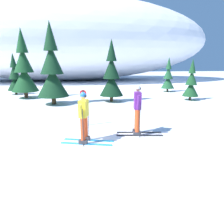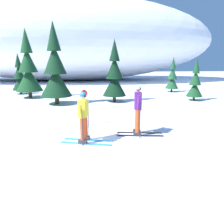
% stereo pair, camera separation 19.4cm
% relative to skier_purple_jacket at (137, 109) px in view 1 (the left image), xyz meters
% --- Properties ---
extents(ground_plane, '(120.00, 120.00, 0.00)m').
position_rel_skier_purple_jacket_xyz_m(ground_plane, '(-2.09, -0.42, -0.97)').
color(ground_plane, white).
extents(skier_purple_jacket, '(1.74, 0.80, 1.84)m').
position_rel_skier_purple_jacket_xyz_m(skier_purple_jacket, '(0.00, 0.00, 0.00)').
color(skier_purple_jacket, black).
rests_on(skier_purple_jacket, ground).
extents(skier_yellow_jacket, '(1.77, 0.89, 1.70)m').
position_rel_skier_purple_jacket_xyz_m(skier_yellow_jacket, '(-1.94, -0.56, -0.08)').
color(skier_yellow_jacket, '#2893CC').
rests_on(skier_yellow_jacket, ground).
extents(pine_tree_far_left, '(1.33, 1.33, 3.44)m').
position_rel_skier_purple_jacket_xyz_m(pine_tree_far_left, '(-7.66, 11.55, 0.47)').
color(pine_tree_far_left, '#47301E').
rests_on(pine_tree_far_left, ground).
extents(pine_tree_left, '(1.98, 1.98, 5.12)m').
position_rel_skier_purple_jacket_xyz_m(pine_tree_left, '(-6.30, 9.41, 1.17)').
color(pine_tree_left, '#47301E').
rests_on(pine_tree_left, ground).
extents(pine_tree_center_left, '(1.98, 1.98, 5.13)m').
position_rel_skier_purple_jacket_xyz_m(pine_tree_center_left, '(-3.86, 6.51, 1.17)').
color(pine_tree_center_left, '#47301E').
rests_on(pine_tree_center_left, ground).
extents(pine_tree_center_right, '(1.61, 1.61, 4.18)m').
position_rel_skier_purple_jacket_xyz_m(pine_tree_center_right, '(-0.02, 6.98, 0.77)').
color(pine_tree_center_right, '#47301E').
rests_on(pine_tree_center_right, ground).
extents(pine_tree_right, '(1.13, 1.13, 2.91)m').
position_rel_skier_purple_jacket_xyz_m(pine_tree_right, '(5.69, 6.80, 0.25)').
color(pine_tree_right, '#47301E').
rests_on(pine_tree_right, ground).
extents(pine_tree_far_right, '(1.22, 1.22, 3.15)m').
position_rel_skier_purple_jacket_xyz_m(pine_tree_far_right, '(5.88, 11.45, 0.34)').
color(pine_tree_far_right, '#47301E').
rests_on(pine_tree_far_right, ground).
extents(snow_ridge_background, '(45.73, 20.55, 12.21)m').
position_rel_skier_purple_jacket_xyz_m(snow_ridge_background, '(-5.22, 26.78, 5.13)').
color(snow_ridge_background, white).
rests_on(snow_ridge_background, ground).
extents(trail_marker_post, '(0.28, 0.07, 1.53)m').
position_rel_skier_purple_jacket_xyz_m(trail_marker_post, '(-1.95, 1.38, -0.11)').
color(trail_marker_post, black).
rests_on(trail_marker_post, ground).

